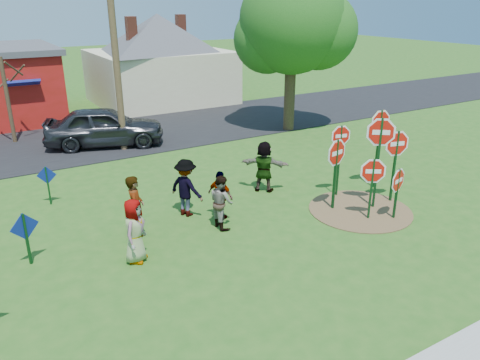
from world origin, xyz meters
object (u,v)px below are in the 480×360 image
object	(u,v)px
stop_sign_a	(373,176)
utility_pole	(114,34)
leafy_tree	(294,26)
stop_sign_c	(380,142)
suv	(105,126)
stop_sign_b	(340,143)
person_b	(136,208)
person_a	(134,231)
stop_sign_d	(380,129)

from	to	relation	value
stop_sign_a	utility_pole	world-z (taller)	utility_pole
utility_pole	leafy_tree	xyz separation A→B (m)	(8.36, -0.99, 0.13)
stop_sign_c	utility_pole	bearing A→B (deg)	152.21
suv	utility_pole	xyz separation A→B (m)	(0.52, -0.95, 3.97)
utility_pole	stop_sign_b	bearing A→B (deg)	-62.52
stop_sign_c	suv	size ratio (longest dim) A/B	0.60
stop_sign_a	stop_sign_c	size ratio (longest dim) A/B	0.67
stop_sign_b	stop_sign_c	bearing A→B (deg)	-61.17
person_b	utility_pole	xyz separation A→B (m)	(2.25, 8.28, 3.95)
leafy_tree	person_a	bearing A→B (deg)	-142.83
stop_sign_c	leafy_tree	size ratio (longest dim) A/B	0.39
stop_sign_b	person_b	xyz separation A→B (m)	(-6.80, 0.46, -0.93)
stop_sign_b	stop_sign_d	xyz separation A→B (m)	(1.66, -0.08, 0.25)
person_b	leafy_tree	world-z (taller)	leafy_tree
stop_sign_b	stop_sign_d	distance (m)	1.68
stop_sign_c	stop_sign_d	size ratio (longest dim) A/B	1.06
stop_sign_d	suv	world-z (taller)	stop_sign_d
stop_sign_a	person_a	xyz separation A→B (m)	(-6.84, 1.25, -0.54)
person_b	leafy_tree	bearing A→B (deg)	-35.09
stop_sign_c	utility_pole	world-z (taller)	utility_pole
stop_sign_c	suv	xyz separation A→B (m)	(-5.43, 11.01, -1.24)
person_a	suv	bearing A→B (deg)	28.90
stop_sign_a	suv	size ratio (longest dim) A/B	0.40
stop_sign_d	stop_sign_a	bearing A→B (deg)	-134.71
stop_sign_d	person_a	bearing A→B (deg)	-172.33
leafy_tree	utility_pole	bearing A→B (deg)	173.24
suv	person_b	bearing A→B (deg)	-171.64
stop_sign_c	person_b	world-z (taller)	stop_sign_c
stop_sign_b	stop_sign_c	distance (m)	1.40
stop_sign_b	person_a	distance (m)	7.31
stop_sign_d	suv	size ratio (longest dim) A/B	0.57
stop_sign_a	stop_sign_b	size ratio (longest dim) A/B	0.80
person_a	utility_pole	world-z (taller)	utility_pole
stop_sign_d	person_b	world-z (taller)	stop_sign_d
utility_pole	stop_sign_a	bearing A→B (deg)	-68.51
stop_sign_c	person_a	bearing A→B (deg)	-149.19
stop_sign_c	stop_sign_d	distance (m)	1.80
person_a	person_b	world-z (taller)	person_b
stop_sign_a	person_a	distance (m)	6.97
stop_sign_b	person_a	xyz separation A→B (m)	(-7.21, -0.61, -1.02)
stop_sign_b	utility_pole	world-z (taller)	utility_pole
person_b	utility_pole	distance (m)	9.45
stop_sign_a	person_b	size ratio (longest dim) A/B	1.09
stop_sign_d	leafy_tree	world-z (taller)	leafy_tree
stop_sign_b	leafy_tree	size ratio (longest dim) A/B	0.33
leafy_tree	stop_sign_a	bearing A→B (deg)	-113.56
person_a	utility_pole	xyz separation A→B (m)	(2.66, 9.35, 4.04)
stop_sign_b	utility_pole	distance (m)	10.31
person_b	suv	size ratio (longest dim) A/B	0.36
stop_sign_d	leafy_tree	size ratio (longest dim) A/B	0.37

